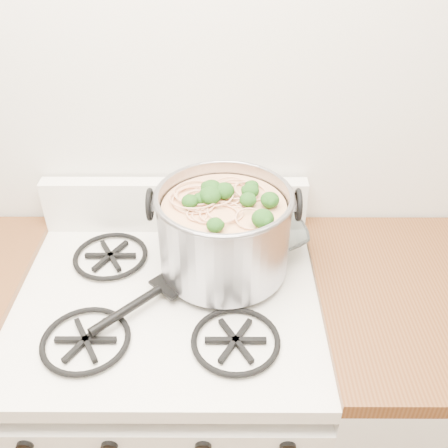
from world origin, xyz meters
TOP-DOWN VIEW (x-y plane):
  - gas_range at (0.00, 1.26)m, footprint 0.76×0.66m
  - counter_left at (-0.51, 1.26)m, footprint 0.25×0.65m
  - stock_pot at (0.14, 1.37)m, footprint 0.37×0.34m
  - spatula at (0.02, 1.30)m, footprint 0.42×0.42m
  - glass_bowl at (0.23, 1.46)m, footprint 0.14×0.14m

SIDE VIEW (x-z plane):
  - gas_range at x=0.00m, z-range -0.03..0.90m
  - counter_left at x=-0.51m, z-range 0.00..0.92m
  - spatula at x=0.02m, z-range 0.92..0.95m
  - glass_bowl at x=0.23m, z-range 0.92..0.95m
  - stock_pot at x=0.14m, z-range 0.92..1.15m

